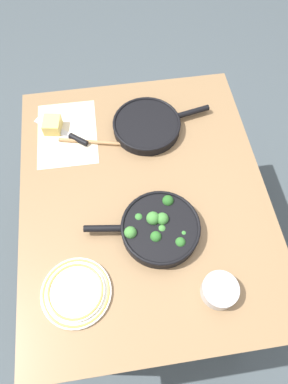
{
  "coord_description": "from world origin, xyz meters",
  "views": [
    {
      "loc": [
        -0.6,
        0.09,
        1.91
      ],
      "look_at": [
        0.0,
        0.0,
        0.79
      ],
      "focal_mm": 32.0,
      "sensor_mm": 36.0,
      "label": 1
    }
  ],
  "objects": [
    {
      "name": "ground_plane",
      "position": [
        0.0,
        0.0,
        0.0
      ],
      "size": [
        14.0,
        14.0,
        0.0
      ],
      "primitive_type": "plane",
      "color": "#424C51"
    },
    {
      "name": "dining_table_red",
      "position": [
        0.0,
        0.0,
        0.68
      ],
      "size": [
        1.16,
        0.93,
        0.77
      ],
      "color": "olive",
      "rests_on": "ground_plane"
    },
    {
      "name": "skillet_broccoli",
      "position": [
        -0.15,
        -0.03,
        0.8
      ],
      "size": [
        0.28,
        0.4,
        0.08
      ],
      "rotation": [
        0.0,
        0.0,
        1.44
      ],
      "color": "black",
      "rests_on": "dining_table_red"
    },
    {
      "name": "skillet_eggs",
      "position": [
        0.31,
        -0.06,
        0.8
      ],
      "size": [
        0.28,
        0.42,
        0.05
      ],
      "rotation": [
        0.0,
        0.0,
        4.91
      ],
      "color": "black",
      "rests_on": "dining_table_red"
    },
    {
      "name": "wooden_spoon",
      "position": [
        0.25,
        0.09,
        0.78
      ],
      "size": [
        0.11,
        0.36,
        0.02
      ],
      "rotation": [
        0.0,
        0.0,
        4.48
      ],
      "color": "#A87A4C",
      "rests_on": "dining_table_red"
    },
    {
      "name": "parchment_sheet",
      "position": [
        0.33,
        0.27,
        0.77
      ],
      "size": [
        0.34,
        0.25,
        0.0
      ],
      "color": "beige",
      "rests_on": "dining_table_red"
    },
    {
      "name": "grater_knife",
      "position": [
        0.32,
        0.27,
        0.78
      ],
      "size": [
        0.19,
        0.22,
        0.02
      ],
      "rotation": [
        0.0,
        0.0,
        0.89
      ],
      "color": "silver",
      "rests_on": "dining_table_red"
    },
    {
      "name": "cheese_block",
      "position": [
        0.36,
        0.33,
        0.8
      ],
      "size": [
        0.09,
        0.08,
        0.05
      ],
      "color": "#EACC66",
      "rests_on": "dining_table_red"
    },
    {
      "name": "dinner_plate_stack",
      "position": [
        -0.33,
        0.27,
        0.79
      ],
      "size": [
        0.23,
        0.23,
        0.03
      ],
      "color": "white",
      "rests_on": "dining_table_red"
    },
    {
      "name": "prep_bowl_steel",
      "position": [
        -0.39,
        -0.19,
        0.8
      ],
      "size": [
        0.12,
        0.12,
        0.05
      ],
      "color": "#B7B7BC",
      "rests_on": "dining_table_red"
    }
  ]
}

